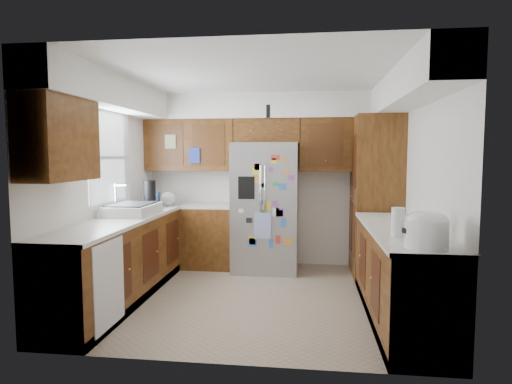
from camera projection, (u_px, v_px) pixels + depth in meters
The scene contains 12 objects.
floor at pixel (255, 297), 4.92m from camera, with size 3.60×3.60×0.00m, color tan.
room_shell at pixel (250, 139), 5.13m from camera, with size 3.64×3.24×2.52m.
left_counter_run at pixel (142, 257), 5.07m from camera, with size 1.36×3.20×0.92m.
right_counter_run at pixel (399, 278), 4.23m from camera, with size 0.63×2.25×0.92m.
pantry at pixel (376, 196), 5.78m from camera, with size 0.60×0.90×2.15m, color #3C1F0B.
fridge at pixel (266, 207), 6.03m from camera, with size 0.90×0.79×1.80m.
bridge_cabinet at pixel (267, 131), 6.16m from camera, with size 0.96×0.34×0.35m, color #3C1F0B.
fridge_top_items at pixel (262, 109), 6.09m from camera, with size 0.53×0.32×0.30m.
sink_assembly at pixel (132, 209), 5.11m from camera, with size 0.52×0.70×0.37m.
left_counter_clutter at pixel (157, 198), 5.85m from camera, with size 0.43×0.79×0.38m.
rice_cooker at pixel (427, 229), 3.28m from camera, with size 0.33×0.32×0.29m.
paper_towel at pixel (398, 222), 3.74m from camera, with size 0.11×0.11×0.25m, color white.
Camera 1 is at (0.59, -4.76, 1.63)m, focal length 30.00 mm.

